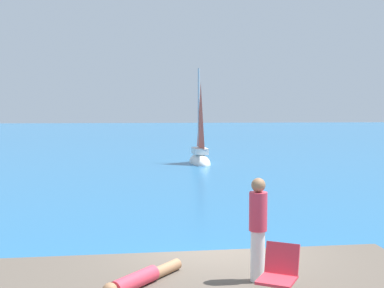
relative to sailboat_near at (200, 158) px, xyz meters
The scene contains 4 objects.
sailboat_near is the anchor object (origin of this frame).
person_sunbather 23.16m from the sailboat_near, 97.05° to the right, with size 1.18×1.47×0.25m.
person_standing 22.94m from the sailboat_near, 92.58° to the right, with size 0.28×0.28×1.62m.
beach_chair 23.78m from the sailboat_near, 92.16° to the right, with size 0.71×0.75×0.80m.
Camera 1 is at (-1.14, -9.88, 3.64)m, focal length 49.24 mm.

